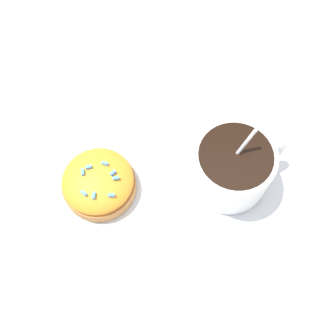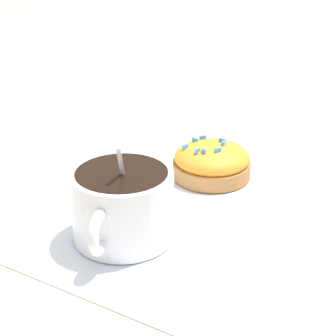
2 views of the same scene
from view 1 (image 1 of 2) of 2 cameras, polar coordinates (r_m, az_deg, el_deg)
ground_plane at (r=0.48m, az=-0.48°, el=-2.69°), size 3.00×3.00×0.00m
paper_napkin at (r=0.48m, az=-0.49°, el=-2.62°), size 0.34×0.34×0.00m
coffee_cup at (r=0.45m, az=9.49°, el=-0.05°), size 0.11×0.09×0.10m
frosted_pastry at (r=0.46m, az=-10.07°, el=-2.05°), size 0.09×0.09×0.04m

